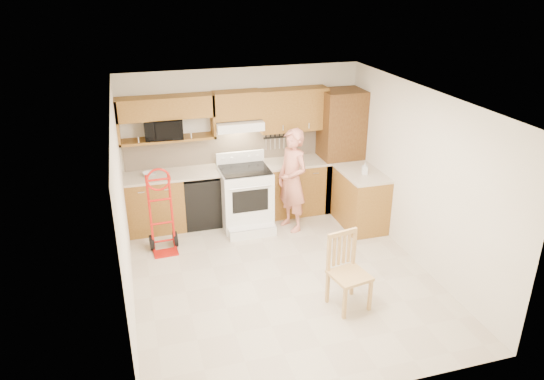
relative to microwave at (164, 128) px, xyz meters
name	(u,v)px	position (x,y,z in m)	size (l,w,h in m)	color
floor	(282,277)	(1.30, -2.08, -1.66)	(4.00, 4.50, 0.02)	#C2B69D
ceiling	(284,98)	(1.30, -2.08, 0.86)	(4.00, 4.50, 0.02)	white
wall_back	(243,142)	(1.30, 0.17, -0.40)	(4.00, 0.02, 2.50)	beige
wall_front	(358,291)	(1.30, -4.34, -0.40)	(4.00, 0.02, 2.50)	beige
wall_left	(122,213)	(-0.71, -2.08, -0.40)	(0.02, 4.50, 2.50)	beige
wall_right	(420,178)	(3.31, -2.08, -0.40)	(0.02, 4.50, 2.50)	beige
backsplash	(243,146)	(1.30, 0.15, -0.45)	(3.92, 0.03, 0.55)	beige
lower_cab_left	(155,203)	(-0.25, -0.14, -1.20)	(0.90, 0.60, 0.90)	olive
dishwasher	(201,200)	(0.50, -0.14, -1.23)	(0.60, 0.60, 0.85)	black
lower_cab_right	(294,187)	(2.13, -0.14, -1.20)	(1.14, 0.60, 0.90)	olive
countertop_left	(171,175)	(0.05, -0.13, -0.73)	(1.50, 0.63, 0.04)	beige
countertop_right	(295,162)	(2.13, -0.13, -0.73)	(1.14, 0.63, 0.04)	beige
cab_return_right	(360,200)	(3.00, -0.94, -1.20)	(0.60, 1.00, 0.90)	olive
countertop_return	(362,173)	(3.00, -0.94, -0.73)	(0.63, 1.00, 0.04)	beige
pantry_tall	(340,150)	(2.95, -0.14, -0.60)	(0.70, 0.60, 2.10)	brown
upper_cab_left	(165,107)	(0.05, 0.00, 0.33)	(1.50, 0.33, 0.34)	olive
upper_shelf_mw	(168,139)	(0.05, 0.00, -0.18)	(1.50, 0.33, 0.04)	olive
upper_cab_center	(237,105)	(1.18, 0.00, 0.29)	(0.76, 0.33, 0.44)	olive
upper_cab_right	(293,109)	(2.13, 0.00, 0.15)	(1.14, 0.33, 0.70)	olive
range_hood	(238,125)	(1.18, -0.06, -0.02)	(0.76, 0.46, 0.14)	white
knife_strip	(275,141)	(1.85, 0.12, -0.41)	(0.40, 0.05, 0.29)	black
microwave	(164,128)	(0.00, 0.00, 0.00)	(0.58, 0.39, 0.32)	black
range	(246,193)	(1.19, -0.47, -1.06)	(0.80, 1.05, 1.18)	white
person	(292,180)	(1.88, -0.74, -0.81)	(0.62, 0.40, 1.69)	#C8755F
hand_truck	(162,215)	(-0.20, -0.92, -1.05)	(0.47, 0.43, 1.21)	red
dining_chair	(350,273)	(1.89, -2.97, -1.16)	(0.44, 0.48, 0.98)	tan
soap_bottle	(365,168)	(3.00, -1.01, -0.62)	(0.09, 0.09, 0.19)	white
bowl	(149,174)	(-0.29, -0.13, -0.69)	(0.21, 0.21, 0.05)	white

